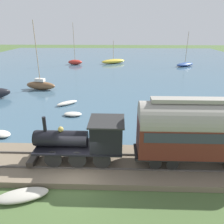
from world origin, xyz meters
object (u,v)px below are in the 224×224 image
Objects in this scene: steam_locomotive at (88,138)px; sailboat_blue at (185,64)px; sailboat_red at (75,62)px; sailboat_yellow at (113,61)px; rowboat_off_pier at (73,114)px; rowboat_near_shore at (1,134)px; passenger_coach at (204,129)px; rowboat_far_out at (192,111)px; rowboat_mid_harbor at (67,103)px; sailboat_brown at (41,85)px; beached_dinghy at (22,195)px.

sailboat_blue is (39.70, -17.26, -1.73)m from steam_locomotive.
sailboat_red is (1.34, 26.12, 0.19)m from sailboat_blue.
sailboat_yellow is 34.47m from rowboat_off_pier.
sailboat_yellow is 2.97× the size of rowboat_near_shore.
passenger_coach reaches higher than rowboat_far_out.
sailboat_blue is 3.00× the size of rowboat_mid_harbor.
rowboat_near_shore is (-36.91, -0.64, -0.45)m from sailboat_red.
sailboat_brown reaches higher than steam_locomotive.
beached_dinghy is (-3.09, 3.31, -1.98)m from steam_locomotive.
beached_dinghy reaches higher than rowboat_far_out.
steam_locomotive is at bearing -93.20° from rowboat_near_shore.
sailboat_brown is at bearing 129.11° from sailboat_yellow.
sailboat_yellow is 0.67× the size of sailboat_red.
rowboat_far_out is at bearing -15.04° from passenger_coach.
sailboat_yellow is at bearing 10.99° from rowboat_near_shore.
sailboat_brown is at bearing 29.30° from rowboat_near_shore.
steam_locomotive is at bearing -169.08° from sailboat_red.
steam_locomotive reaches higher than rowboat_off_pier.
sailboat_blue is at bearing -23.49° from steam_locomotive.
sailboat_red is at bearing 21.45° from passenger_coach.
sailboat_red is at bearing -30.95° from rowboat_mid_harbor.
sailboat_blue is at bearing -31.44° from rowboat_off_pier.
sailboat_blue is at bearing -25.67° from beached_dinghy.
sailboat_yellow is 31.25m from rowboat_mid_harbor.
sailboat_brown reaches higher than beached_dinghy.
sailboat_yellow is at bearing -78.20° from sailboat_red.
sailboat_red is (41.03, 8.86, -1.54)m from steam_locomotive.
sailboat_red is 3.19× the size of beached_dinghy.
sailboat_brown reaches higher than rowboat_off_pier.
rowboat_off_pier is (8.86, 10.19, -2.77)m from passenger_coach.
steam_locomotive reaches higher than beached_dinghy.
rowboat_near_shore is at bearing 114.41° from rowboat_mid_harbor.
sailboat_red reaches higher than steam_locomotive.
sailboat_blue is 43.76m from rowboat_near_shore.
sailboat_brown is 14.78m from rowboat_near_shore.
rowboat_mid_harbor is at bearing 43.29° from passenger_coach.
rowboat_off_pier is at bearing -24.72° from rowboat_near_shore.
rowboat_near_shore is 0.72× the size of beached_dinghy.
sailboat_blue is 0.80× the size of sailboat_brown.
steam_locomotive is 13.16m from rowboat_mid_harbor.
rowboat_near_shore is 0.85× the size of rowboat_mid_harbor.
rowboat_near_shore is 0.83× the size of rowboat_far_out.
sailboat_brown is (18.81, 17.00, -2.24)m from passenger_coach.
passenger_coach is 1.10× the size of sailboat_blue.
sailboat_yellow is at bearing 9.06° from passenger_coach.
passenger_coach is 2.83× the size of beached_dinghy.
passenger_coach is at bearing -176.67° from rowboat_mid_harbor.
rowboat_near_shore is at bearing 34.26° from beached_dinghy.
sailboat_blue reaches higher than passenger_coach.
rowboat_mid_harbor is 0.97× the size of rowboat_far_out.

